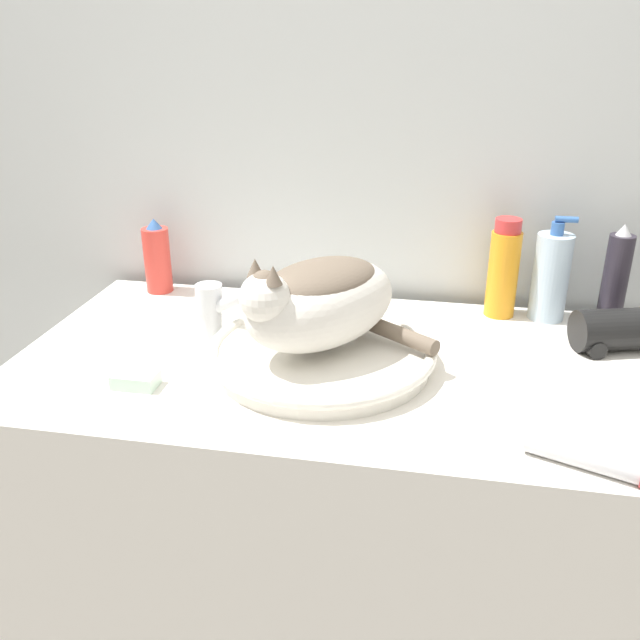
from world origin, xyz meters
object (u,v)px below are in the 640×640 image
at_px(hair_dryer, 621,330).
at_px(shampoo_bottle_tall, 503,270).
at_px(spray_bottle_trigger, 157,258).
at_px(soap_pump_bottle, 551,276).
at_px(faucet, 214,307).
at_px(cream_tube, 591,457).
at_px(soap_bar, 136,380).
at_px(hairspray_can_black, 615,278).
at_px(cat, 319,299).

bearing_deg(hair_dryer, shampoo_bottle_tall, 132.07).
bearing_deg(spray_bottle_trigger, shampoo_bottle_tall, -0.00).
height_order(soap_pump_bottle, hair_dryer, soap_pump_bottle).
xyz_separation_m(shampoo_bottle_tall, spray_bottle_trigger, (-0.74, 0.00, -0.02)).
height_order(faucet, shampoo_bottle_tall, shampoo_bottle_tall).
relative_size(faucet, cream_tube, 0.74).
height_order(hair_dryer, soap_bar, hair_dryer).
distance_m(shampoo_bottle_tall, hairspray_can_black, 0.21).
relative_size(faucet, hairspray_can_black, 0.62).
relative_size(cat, cream_tube, 2.13).
xyz_separation_m(shampoo_bottle_tall, soap_bar, (-0.60, -0.42, -0.09)).
bearing_deg(hairspray_can_black, cat, -151.20).
xyz_separation_m(soap_pump_bottle, hair_dryer, (0.11, -0.12, -0.05)).
xyz_separation_m(soap_pump_bottle, cream_tube, (-0.00, -0.52, -0.07)).
height_order(cat, soap_pump_bottle, cat).
relative_size(soap_pump_bottle, spray_bottle_trigger, 1.28).
xyz_separation_m(cream_tube, hair_dryer, (0.11, 0.39, 0.02)).
xyz_separation_m(spray_bottle_trigger, hair_dryer, (0.94, -0.12, -0.04)).
xyz_separation_m(shampoo_bottle_tall, soap_pump_bottle, (0.09, 0.00, -0.01)).
distance_m(cat, soap_pump_bottle, 0.51).
distance_m(shampoo_bottle_tall, soap_pump_bottle, 0.09).
relative_size(spray_bottle_trigger, hairspray_can_black, 0.82).
height_order(shampoo_bottle_tall, spray_bottle_trigger, shampoo_bottle_tall).
distance_m(spray_bottle_trigger, soap_bar, 0.45).
relative_size(hair_dryer, soap_bar, 2.74).
bearing_deg(faucet, spray_bottle_trigger, 152.79).
bearing_deg(soap_bar, soap_pump_bottle, 31.27).
relative_size(cream_tube, hair_dryer, 0.86).
relative_size(spray_bottle_trigger, cream_tube, 0.98).
distance_m(shampoo_bottle_tall, soap_bar, 0.74).
bearing_deg(shampoo_bottle_tall, cat, -137.53).
height_order(cream_tube, hair_dryer, hair_dryer).
relative_size(faucet, shampoo_bottle_tall, 0.62).
height_order(cream_tube, soap_bar, cream_tube).
bearing_deg(faucet, hairspray_can_black, 34.84).
relative_size(soap_pump_bottle, hairspray_can_black, 1.05).
distance_m(hairspray_can_black, soap_bar, 0.92).
xyz_separation_m(faucet, soap_bar, (-0.07, -0.21, -0.05)).
distance_m(cat, soap_bar, 0.33).
xyz_separation_m(spray_bottle_trigger, cream_tube, (0.83, -0.52, -0.06)).
relative_size(faucet, soap_pump_bottle, 0.59).
distance_m(cat, cream_tube, 0.48).
bearing_deg(hair_dryer, hairspray_can_black, 70.44).
xyz_separation_m(cat, cream_tube, (0.41, -0.23, -0.11)).
bearing_deg(cream_tube, hairspray_can_black, 76.93).
distance_m(soap_pump_bottle, hairspray_can_black, 0.12).
bearing_deg(soap_pump_bottle, spray_bottle_trigger, 180.00).
xyz_separation_m(hair_dryer, soap_bar, (-0.81, -0.30, -0.02)).
height_order(faucet, hairspray_can_black, hairspray_can_black).
height_order(hairspray_can_black, hair_dryer, hairspray_can_black).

